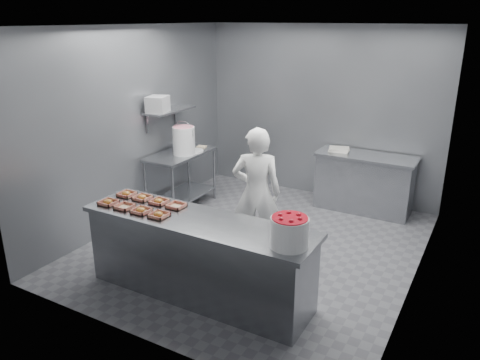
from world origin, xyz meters
name	(u,v)px	position (x,y,z in m)	size (l,w,h in m)	color
floor	(256,245)	(0.00, 0.00, 0.00)	(4.50, 4.50, 0.00)	#4C4C51
ceiling	(259,25)	(0.00, 0.00, 2.80)	(4.50, 4.50, 0.00)	white
wall_back	(320,113)	(0.00, 2.25, 1.40)	(4.00, 0.04, 2.80)	slate
wall_left	(134,126)	(-2.00, 0.00, 1.40)	(0.04, 4.50, 2.80)	slate
wall_right	(427,168)	(2.00, 0.00, 1.40)	(0.04, 4.50, 2.80)	slate
service_counter	(199,257)	(0.00, -1.35, 0.45)	(2.60, 0.70, 0.90)	slate
prep_table	(181,172)	(-1.65, 0.60, 0.59)	(0.60, 1.20, 0.90)	slate
back_counter	(364,183)	(0.90, 1.90, 0.45)	(1.50, 0.60, 0.90)	slate
wall_shelf	(169,110)	(-1.82, 0.60, 1.55)	(0.35, 0.90, 0.03)	slate
tray_0	(108,202)	(-1.11, -1.50, 0.92)	(0.19, 0.18, 0.06)	tan
tray_1	(125,207)	(-0.86, -1.50, 0.92)	(0.19, 0.18, 0.04)	tan
tray_2	(141,210)	(-0.63, -1.50, 0.92)	(0.19, 0.18, 0.06)	tan
tray_3	(159,215)	(-0.39, -1.50, 0.92)	(0.19, 0.18, 0.06)	tan
tray_4	(127,194)	(-1.11, -1.20, 0.92)	(0.19, 0.18, 0.06)	tan
tray_5	(142,198)	(-0.87, -1.20, 0.92)	(0.19, 0.18, 0.06)	tan
tray_6	(159,201)	(-0.63, -1.20, 0.92)	(0.19, 0.18, 0.06)	tan
tray_7	(176,206)	(-0.38, -1.20, 0.92)	(0.19, 0.18, 0.04)	tan
worker	(257,193)	(0.10, -0.20, 0.83)	(0.61, 0.40, 1.66)	white
strawberry_tub	(289,231)	(1.08, -1.44, 1.06)	(0.35, 0.35, 0.29)	silver
glaze_bucket	(184,140)	(-1.56, 0.58, 1.12)	(0.35, 0.34, 0.52)	silver
bucket_lid	(194,151)	(-1.51, 0.76, 0.91)	(0.31, 0.31, 0.02)	silver
rag	(202,147)	(-1.55, 1.04, 0.91)	(0.14, 0.12, 0.02)	#CCB28C
appliance	(158,104)	(-1.82, 0.33, 1.68)	(0.27, 0.31, 0.24)	gray
paper_stack	(339,149)	(0.46, 1.90, 0.93)	(0.30, 0.22, 0.06)	silver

